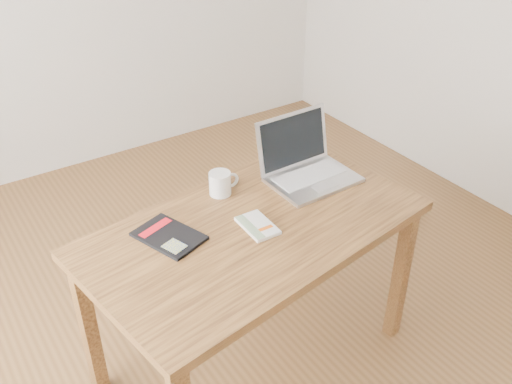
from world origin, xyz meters
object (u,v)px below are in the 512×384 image
white_guidebook (257,226)px  coffee_mug (221,183)px  desk (254,243)px  black_guidebook (169,236)px  laptop (306,165)px

white_guidebook → coffee_mug: coffee_mug is taller
desk → white_guidebook: bearing=-90.7°
black_guidebook → laptop: 0.70m
white_guidebook → laptop: (0.39, 0.20, 0.05)m
desk → black_guidebook: bearing=152.0°
laptop → coffee_mug: laptop is taller
desk → coffee_mug: (0.01, 0.26, 0.14)m
coffee_mug → laptop: bearing=-8.1°
coffee_mug → black_guidebook: bearing=-149.3°
desk → laptop: size_ratio=3.77×
coffee_mug → desk: bearing=-87.4°
desk → white_guidebook: 0.10m
laptop → coffee_mug: size_ratio=2.81×
laptop → coffee_mug: bearing=166.3°
white_guidebook → black_guidebook: (-0.31, 0.13, -0.00)m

